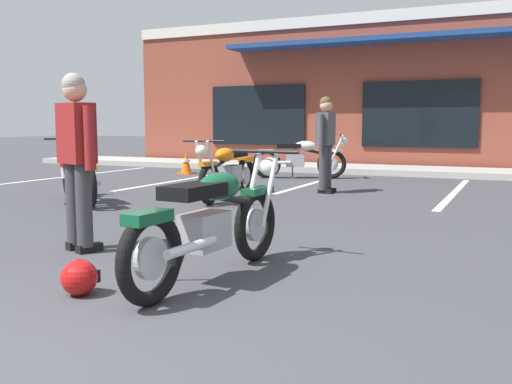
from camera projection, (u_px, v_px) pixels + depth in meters
ground_plane at (267, 237)px, 6.12m from camera, size 80.00×80.00×0.00m
sidewalk_kerb at (410, 171)px, 13.88m from camera, size 22.00×1.80×0.14m
brick_storefront_building at (434, 95)px, 16.97m from camera, size 17.06×6.26×4.12m
painted_stall_lines at (376, 189)px, 10.64m from camera, size 14.11×4.80×0.01m
motorcycle_foreground_classic at (212, 221)px, 4.42m from camera, size 0.66×2.11×0.98m
motorcycle_red_sportbike at (300, 158)px, 12.63m from camera, size 2.04×0.99×0.98m
motorcycle_silver_naked at (228, 171)px, 9.14m from camera, size 0.66×2.11×0.98m
motorcycle_blue_standard at (78, 173)px, 8.74m from camera, size 1.81×1.46×0.98m
person_in_black_shirt at (77, 151)px, 5.34m from camera, size 0.60×0.37×1.68m
person_in_shorts_foreground at (326, 139)px, 9.93m from camera, size 0.29×0.60×1.68m
helmet_on_pavement at (79, 277)px, 4.03m from camera, size 0.26×0.26×0.26m
traffic_cone at (186, 163)px, 13.80m from camera, size 0.34×0.34×0.53m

